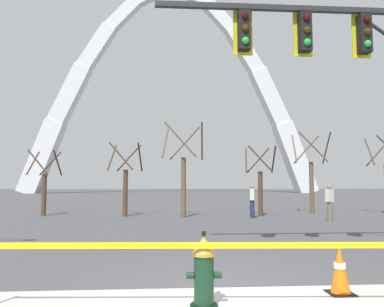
{
  "coord_description": "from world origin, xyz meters",
  "views": [
    {
      "loc": [
        -0.84,
        -5.8,
        1.61
      ],
      "look_at": [
        -0.1,
        5.0,
        2.5
      ],
      "focal_mm": 34.82,
      "sensor_mm": 36.0,
      "label": 1
    }
  ],
  "objects": [
    {
      "name": "tree_center_left",
      "position": [
        -0.02,
        12.46,
        2.04
      ],
      "size": [
        2.11,
        2.12,
        4.58
      ],
      "color": "brown",
      "rests_on": "ground"
    },
    {
      "name": "monument_arch",
      "position": [
        0.0,
        61.62,
        17.38
      ],
      "size": [
        53.45,
        3.24,
        39.38
      ],
      "color": "silver",
      "rests_on": "ground"
    },
    {
      "name": "ground_plane",
      "position": [
        0.0,
        0.0,
        0.0
      ],
      "size": [
        240.0,
        240.0,
        0.0
      ],
      "primitive_type": "plane",
      "color": "#474749"
    },
    {
      "name": "tree_center_right",
      "position": [
        3.92,
        12.9,
        1.57
      ],
      "size": [
        1.64,
        1.65,
        3.53
      ],
      "color": "#473323",
      "rests_on": "ground"
    },
    {
      "name": "traffic_cone_by_hydrant",
      "position": [
        1.7,
        -0.39,
        0.36
      ],
      "size": [
        0.36,
        0.36,
        0.73
      ],
      "color": "black",
      "rests_on": "ground"
    },
    {
      "name": "tree_right_mid",
      "position": [
        7.15,
        14.3,
        1.98
      ],
      "size": [
        2.05,
        2.06,
        4.45
      ],
      "color": "brown",
      "rests_on": "ground"
    },
    {
      "name": "traffic_signal_gantry",
      "position": [
        4.1,
        2.2,
        4.4
      ],
      "size": [
        7.82,
        0.44,
        6.0
      ],
      "color": "#232326",
      "rests_on": "ground"
    },
    {
      "name": "fire_hydrant",
      "position": [
        -0.35,
        -0.84,
        0.47
      ],
      "size": [
        0.46,
        0.48,
        0.99
      ],
      "color": "black",
      "rests_on": "ground"
    },
    {
      "name": "tree_left_mid",
      "position": [
        -2.91,
        13.18,
        1.63
      ],
      "size": [
        1.7,
        1.71,
        3.67
      ],
      "color": "#473323",
      "rests_on": "ground"
    },
    {
      "name": "tree_far_left",
      "position": [
        -7.11,
        13.84,
        1.48
      ],
      "size": [
        1.56,
        1.57,
        3.35
      ],
      "color": "#473323",
      "rests_on": "ground"
    },
    {
      "name": "caution_tape_barrier",
      "position": [
        -0.09,
        -1.02,
        0.64
      ],
      "size": [
        6.34,
        0.41,
        0.91
      ],
      "color": "#232326",
      "rests_on": "ground"
    },
    {
      "name": "pedestrian_standing_center",
      "position": [
        3.25,
        11.88,
        0.82
      ],
      "size": [
        0.26,
        0.37,
        1.59
      ],
      "color": "#232847",
      "rests_on": "ground"
    },
    {
      "name": "pedestrian_walking_left",
      "position": [
        6.28,
        10.1,
        0.82
      ],
      "size": [
        0.39,
        0.34,
        1.59
      ],
      "color": "brown",
      "rests_on": "ground"
    }
  ]
}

